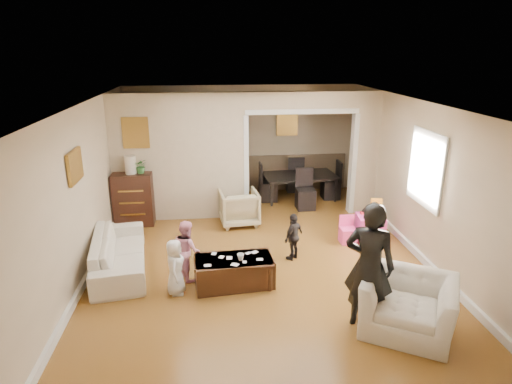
{
  "coord_description": "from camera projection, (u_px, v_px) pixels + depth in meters",
  "views": [
    {
      "loc": [
        -0.75,
        -6.91,
        3.42
      ],
      "look_at": [
        0.0,
        0.2,
        1.05
      ],
      "focal_mm": 30.57,
      "sensor_mm": 36.0,
      "label": 1
    }
  ],
  "objects": [
    {
      "name": "partition_right",
      "position": [
        364.0,
        153.0,
        9.21
      ],
      "size": [
        0.55,
        0.18,
        2.6
      ],
      "primitive_type": "cube",
      "color": "#C4AF8F",
      "rests_on": "ground"
    },
    {
      "name": "craft_papers",
      "position": [
        234.0,
        259.0,
        6.49
      ],
      "size": [
        0.87,
        0.5,
        0.0
      ],
      "color": "white",
      "rests_on": "coffee_table"
    },
    {
      "name": "coffee_cup",
      "position": [
        241.0,
        257.0,
        6.43
      ],
      "size": [
        0.12,
        0.12,
        0.1
      ],
      "primitive_type": "imported",
      "rotation": [
        0.0,
        0.0,
        0.11
      ],
      "color": "white",
      "rests_on": "coffee_table"
    },
    {
      "name": "cyan_cup",
      "position": [
        367.0,
        215.0,
        7.98
      ],
      "size": [
        0.08,
        0.08,
        0.08
      ],
      "primitive_type": "cylinder",
      "color": "#25BDB7",
      "rests_on": "play_table"
    },
    {
      "name": "play_table",
      "position": [
        370.0,
        228.0,
        8.12
      ],
      "size": [
        0.53,
        0.53,
        0.46
      ],
      "primitive_type": "cube",
      "rotation": [
        0.0,
        0.0,
        -0.11
      ],
      "color": "#EE3EA8",
      "rests_on": "ground"
    },
    {
      "name": "dining_table",
      "position": [
        300.0,
        187.0,
        10.28
      ],
      "size": [
        1.77,
        1.1,
        0.59
      ],
      "primitive_type": "imported",
      "rotation": [
        0.0,
        0.0,
        0.09
      ],
      "color": "black",
      "rests_on": "ground"
    },
    {
      "name": "play_bowl",
      "position": [
        376.0,
        217.0,
        7.93
      ],
      "size": [
        0.25,
        0.25,
        0.05
      ],
      "primitive_type": "imported",
      "rotation": [
        0.0,
        0.0,
        -0.11
      ],
      "color": "white",
      "rests_on": "play_table"
    },
    {
      "name": "dresser",
      "position": [
        134.0,
        199.0,
        8.74
      ],
      "size": [
        0.78,
        0.44,
        1.07
      ],
      "primitive_type": "cube",
      "color": "black",
      "rests_on": "ground"
    },
    {
      "name": "window_pane",
      "position": [
        427.0,
        169.0,
        7.08
      ],
      "size": [
        0.03,
        0.95,
        1.1
      ],
      "primitive_type": "cube",
      "color": "white",
      "rests_on": "ground"
    },
    {
      "name": "adult_person",
      "position": [
        369.0,
        266.0,
        5.4
      ],
      "size": [
        0.74,
        0.65,
        1.69
      ],
      "primitive_type": "imported",
      "rotation": [
        0.0,
        0.0,
        2.64
      ],
      "color": "black",
      "rests_on": "ground"
    },
    {
      "name": "child_kneel_b",
      "position": [
        187.0,
        250.0,
        6.69
      ],
      "size": [
        0.52,
        0.57,
        0.95
      ],
      "primitive_type": "imported",
      "rotation": [
        0.0,
        0.0,
        2.03
      ],
      "color": "pink",
      "rests_on": "ground"
    },
    {
      "name": "toy_block",
      "position": [
        363.0,
        213.0,
        8.14
      ],
      "size": [
        0.09,
        0.08,
        0.05
      ],
      "primitive_type": "cube",
      "rotation": [
        0.0,
        0.0,
        0.24
      ],
      "color": "red",
      "rests_on": "play_table"
    },
    {
      "name": "armchair_back",
      "position": [
        239.0,
        207.0,
        8.81
      ],
      "size": [
        0.83,
        0.85,
        0.7
      ],
      "primitive_type": "imported",
      "rotation": [
        0.0,
        0.0,
        3.25
      ],
      "color": "tan",
      "rests_on": "ground"
    },
    {
      "name": "armchair_front",
      "position": [
        408.0,
        305.0,
        5.46
      ],
      "size": [
        1.44,
        1.39,
        0.72
      ],
      "primitive_type": "imported",
      "rotation": [
        0.0,
        0.0,
        -0.53
      ],
      "color": "silver",
      "rests_on": "ground"
    },
    {
      "name": "child_toddler",
      "position": [
        294.0,
        237.0,
        7.31
      ],
      "size": [
        0.48,
        0.49,
        0.82
      ],
      "primitive_type": "imported",
      "rotation": [
        0.0,
        0.0,
        -2.34
      ],
      "color": "black",
      "rests_on": "ground"
    },
    {
      "name": "floor",
      "position": [
        257.0,
        252.0,
        7.67
      ],
      "size": [
        7.0,
        7.0,
        0.0
      ],
      "primitive_type": "plane",
      "color": "#A6712A",
      "rests_on": "ground"
    },
    {
      "name": "coffee_table",
      "position": [
        234.0,
        272.0,
        6.55
      ],
      "size": [
        1.21,
        0.7,
        0.43
      ],
      "primitive_type": "cube",
      "rotation": [
        0.0,
        0.0,
        0.11
      ],
      "color": "#3D1F13",
      "rests_on": "ground"
    },
    {
      "name": "framed_art_sofa_wall",
      "position": [
        75.0,
        166.0,
        6.27
      ],
      "size": [
        0.03,
        0.55,
        0.4
      ],
      "primitive_type": "cube",
      "color": "brown"
    },
    {
      "name": "cereal_box",
      "position": [
        376.0,
        206.0,
        8.11
      ],
      "size": [
        0.21,
        0.09,
        0.3
      ],
      "primitive_type": "cube",
      "rotation": [
        0.0,
        0.0,
        -0.11
      ],
      "color": "yellow",
      "rests_on": "play_table"
    },
    {
      "name": "table_lamp",
      "position": [
        130.0,
        165.0,
        8.52
      ],
      "size": [
        0.22,
        0.22,
        0.36
      ],
      "primitive_type": "cylinder",
      "color": "beige",
      "rests_on": "dresser"
    },
    {
      "name": "partition_header",
      "position": [
        302.0,
        100.0,
        8.72
      ],
      "size": [
        2.22,
        0.18,
        0.35
      ],
      "primitive_type": "cube",
      "color": "#C4AF8F",
      "rests_on": "partition_right"
    },
    {
      "name": "partition_left",
      "position": [
        180.0,
        158.0,
        8.83
      ],
      "size": [
        2.75,
        0.18,
        2.6
      ],
      "primitive_type": "cube",
      "color": "#C4AF8F",
      "rests_on": "ground"
    },
    {
      "name": "framed_art_alcove",
      "position": [
        287.0,
        123.0,
        10.5
      ],
      "size": [
        0.45,
        0.03,
        0.55
      ],
      "primitive_type": "cube",
      "color": "brown"
    },
    {
      "name": "sofa",
      "position": [
        119.0,
        252.0,
        7.0
      ],
      "size": [
        1.07,
        2.09,
        0.58
      ],
      "primitive_type": "imported",
      "rotation": [
        0.0,
        0.0,
        1.72
      ],
      "color": "silver",
      "rests_on": "ground"
    },
    {
      "name": "framed_art_partition",
      "position": [
        136.0,
        133.0,
        8.48
      ],
      "size": [
        0.45,
        0.03,
        0.55
      ],
      "primitive_type": "cube",
      "color": "brown",
      "rests_on": "partition_left"
    },
    {
      "name": "child_kneel_a",
      "position": [
        175.0,
        267.0,
        6.26
      ],
      "size": [
        0.29,
        0.43,
        0.84
      ],
      "primitive_type": "imported",
      "rotation": [
        0.0,
        0.0,
        1.5
      ],
      "color": "white",
      "rests_on": "ground"
    },
    {
      "name": "potted_plant",
      "position": [
        141.0,
        166.0,
        8.55
      ],
      "size": [
        0.27,
        0.23,
        0.29
      ],
      "primitive_type": "imported",
      "color": "#33662D",
      "rests_on": "dresser"
    }
  ]
}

